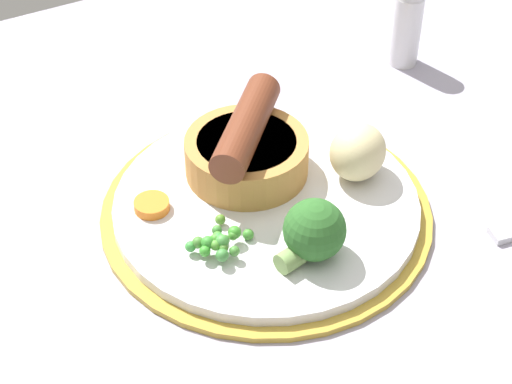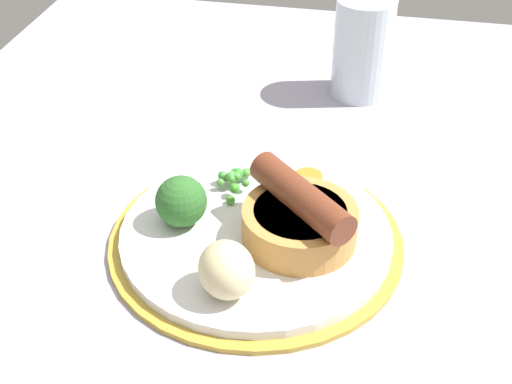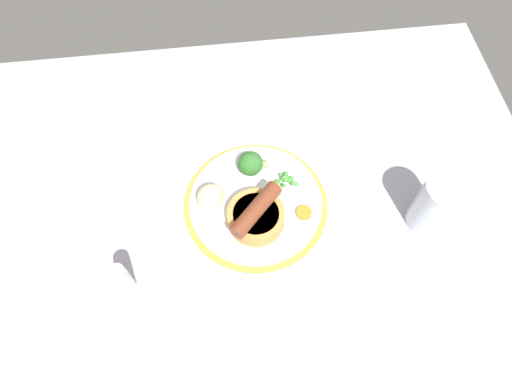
{
  "view_description": "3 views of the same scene",
  "coord_description": "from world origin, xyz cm",
  "px_view_note": "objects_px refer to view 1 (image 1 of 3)",
  "views": [
    {
      "loc": [
        -26.27,
        -41.61,
        47.82
      ],
      "look_at": [
        -3.43,
        -0.84,
        7.19
      ],
      "focal_mm": 60.0,
      "sensor_mm": 36.0,
      "label": 1
    },
    {
      "loc": [
        44.89,
        10.18,
        43.54
      ],
      "look_at": [
        -3.31,
        0.38,
        7.25
      ],
      "focal_mm": 50.0,
      "sensor_mm": 36.0,
      "label": 2
    },
    {
      "loc": [
        2.74,
        37.68,
        75.54
      ],
      "look_at": [
        -1.89,
        -0.54,
        5.55
      ],
      "focal_mm": 32.0,
      "sensor_mm": 36.0,
      "label": 3
    }
  ],
  "objects_px": {
    "pea_pile": "(219,241)",
    "salt_shaker": "(407,26)",
    "dinner_plate": "(266,209)",
    "broccoli_floret_near": "(313,231)",
    "potato_chunk_0": "(355,149)",
    "sausage_pudding": "(247,149)",
    "carrot_slice_2": "(152,205)"
  },
  "relations": [
    {
      "from": "carrot_slice_2",
      "to": "potato_chunk_0",
      "type": "bearing_deg",
      "value": -13.13
    },
    {
      "from": "sausage_pudding",
      "to": "potato_chunk_0",
      "type": "xyz_separation_m",
      "value": [
        0.07,
        -0.04,
        0.0
      ]
    },
    {
      "from": "pea_pile",
      "to": "broccoli_floret_near",
      "type": "distance_m",
      "value": 0.07
    },
    {
      "from": "potato_chunk_0",
      "to": "sausage_pudding",
      "type": "bearing_deg",
      "value": 150.84
    },
    {
      "from": "potato_chunk_0",
      "to": "salt_shaker",
      "type": "height_order",
      "value": "salt_shaker"
    },
    {
      "from": "pea_pile",
      "to": "dinner_plate",
      "type": "bearing_deg",
      "value": 28.9
    },
    {
      "from": "dinner_plate",
      "to": "carrot_slice_2",
      "type": "relative_size",
      "value": 9.45
    },
    {
      "from": "sausage_pudding",
      "to": "carrot_slice_2",
      "type": "height_order",
      "value": "sausage_pudding"
    },
    {
      "from": "sausage_pudding",
      "to": "potato_chunk_0",
      "type": "bearing_deg",
      "value": -75.06
    },
    {
      "from": "broccoli_floret_near",
      "to": "carrot_slice_2",
      "type": "relative_size",
      "value": 2.03
    },
    {
      "from": "sausage_pudding",
      "to": "broccoli_floret_near",
      "type": "height_order",
      "value": "sausage_pudding"
    },
    {
      "from": "pea_pile",
      "to": "carrot_slice_2",
      "type": "bearing_deg",
      "value": 110.42
    },
    {
      "from": "broccoli_floret_near",
      "to": "pea_pile",
      "type": "bearing_deg",
      "value": 138.0
    },
    {
      "from": "dinner_plate",
      "to": "salt_shaker",
      "type": "bearing_deg",
      "value": 29.27
    },
    {
      "from": "pea_pile",
      "to": "salt_shaker",
      "type": "height_order",
      "value": "salt_shaker"
    },
    {
      "from": "broccoli_floret_near",
      "to": "dinner_plate",
      "type": "bearing_deg",
      "value": 79.71
    },
    {
      "from": "pea_pile",
      "to": "potato_chunk_0",
      "type": "xyz_separation_m",
      "value": [
        0.13,
        0.03,
        0.01
      ]
    },
    {
      "from": "carrot_slice_2",
      "to": "salt_shaker",
      "type": "relative_size",
      "value": 0.34
    },
    {
      "from": "dinner_plate",
      "to": "pea_pile",
      "type": "relative_size",
      "value": 4.99
    },
    {
      "from": "dinner_plate",
      "to": "carrot_slice_2",
      "type": "distance_m",
      "value": 0.09
    },
    {
      "from": "dinner_plate",
      "to": "broccoli_floret_near",
      "type": "height_order",
      "value": "broccoli_floret_near"
    },
    {
      "from": "dinner_plate",
      "to": "sausage_pudding",
      "type": "bearing_deg",
      "value": 84.12
    },
    {
      "from": "dinner_plate",
      "to": "salt_shaker",
      "type": "height_order",
      "value": "salt_shaker"
    },
    {
      "from": "dinner_plate",
      "to": "pea_pile",
      "type": "bearing_deg",
      "value": -151.1
    },
    {
      "from": "salt_shaker",
      "to": "potato_chunk_0",
      "type": "bearing_deg",
      "value": -138.68
    },
    {
      "from": "potato_chunk_0",
      "to": "broccoli_floret_near",
      "type": "bearing_deg",
      "value": -141.03
    },
    {
      "from": "sausage_pudding",
      "to": "potato_chunk_0",
      "type": "relative_size",
      "value": 2.0
    },
    {
      "from": "pea_pile",
      "to": "carrot_slice_2",
      "type": "distance_m",
      "value": 0.07
    },
    {
      "from": "dinner_plate",
      "to": "broccoli_floret_near",
      "type": "distance_m",
      "value": 0.07
    },
    {
      "from": "sausage_pudding",
      "to": "carrot_slice_2",
      "type": "xyz_separation_m",
      "value": [
        -0.08,
        -0.0,
        -0.02
      ]
    },
    {
      "from": "broccoli_floret_near",
      "to": "carrot_slice_2",
      "type": "xyz_separation_m",
      "value": [
        -0.08,
        0.1,
        -0.02
      ]
    },
    {
      "from": "broccoli_floret_near",
      "to": "salt_shaker",
      "type": "height_order",
      "value": "salt_shaker"
    }
  ]
}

